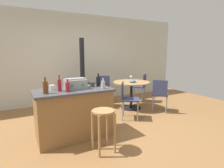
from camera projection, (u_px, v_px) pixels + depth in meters
ground_plane at (102, 128)px, 3.72m from camera, size 8.80×8.80×0.00m
back_wall at (69, 59)px, 5.54m from camera, size 8.00×0.10×2.70m
kitchen_island at (74, 113)px, 3.30m from camera, size 1.35×0.71×0.89m
wooden_stool at (103, 121)px, 2.79m from camera, size 0.35×0.35×0.67m
dining_table at (131, 88)px, 4.99m from camera, size 1.00×1.00×0.75m
folding_chair_near at (128, 97)px, 4.21m from camera, size 0.56×0.56×0.87m
folding_chair_far at (160, 93)px, 4.69m from camera, size 0.57×0.57×0.86m
folding_chair_left at (141, 85)px, 5.71m from camera, size 0.56×0.56×0.88m
folding_chair_right at (103, 88)px, 5.22m from camera, size 0.56×0.56×0.87m
wood_stove at (83, 90)px, 5.17m from camera, size 0.44×0.45×1.93m
toolbox at (75, 84)px, 3.24m from camera, size 0.37×0.25×0.20m
bottle_0 at (68, 87)px, 3.00m from camera, size 0.07×0.07×0.21m
bottle_1 at (98, 81)px, 3.52m from camera, size 0.08×0.08×0.25m
bottle_2 at (60, 85)px, 3.05m from camera, size 0.07×0.07×0.28m
bottle_3 at (45, 87)px, 2.87m from camera, size 0.08×0.08×0.27m
bottle_4 at (103, 85)px, 3.28m from camera, size 0.07×0.07×0.19m
bottle_5 at (84, 82)px, 3.44m from camera, size 0.07×0.07×0.24m
cup_0 at (92, 84)px, 3.45m from camera, size 0.12×0.09×0.09m
cup_1 at (52, 87)px, 3.19m from camera, size 0.12×0.09×0.08m
wine_glass at (131, 77)px, 5.18m from camera, size 0.07×0.07×0.14m
serving_bowl at (133, 81)px, 4.84m from camera, size 0.18×0.18×0.07m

